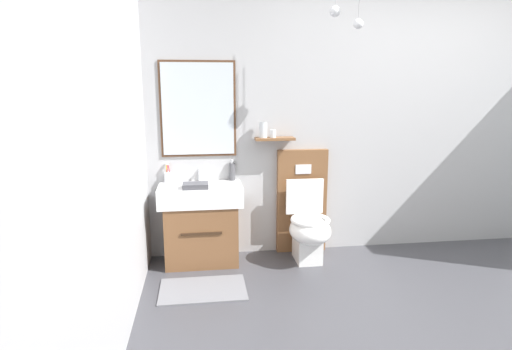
{
  "coord_description": "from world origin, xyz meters",
  "views": [
    {
      "loc": [
        -1.9,
        -2.21,
        1.58
      ],
      "look_at": [
        -1.41,
        1.47,
        0.8
      ],
      "focal_mm": 29.59,
      "sensor_mm": 36.0,
      "label": 1
    }
  ],
  "objects_px": {
    "vanity_sink_left": "(201,222)",
    "folded_hand_towel": "(195,186)",
    "toothbrush_cup": "(168,176)",
    "toilet": "(306,219)",
    "soap_dispenser": "(232,171)"
  },
  "relations": [
    {
      "from": "toilet",
      "to": "toothbrush_cup",
      "type": "bearing_deg",
      "value": 172.67
    },
    {
      "from": "toilet",
      "to": "toothbrush_cup",
      "type": "distance_m",
      "value": 1.33
    },
    {
      "from": "toilet",
      "to": "folded_hand_towel",
      "type": "xyz_separation_m",
      "value": [
        -1.0,
        -0.1,
        0.37
      ]
    },
    {
      "from": "toilet",
      "to": "vanity_sink_left",
      "type": "bearing_deg",
      "value": 178.7
    },
    {
      "from": "vanity_sink_left",
      "to": "folded_hand_towel",
      "type": "distance_m",
      "value": 0.39
    },
    {
      "from": "toothbrush_cup",
      "to": "folded_hand_towel",
      "type": "xyz_separation_m",
      "value": [
        0.25,
        -0.26,
        -0.03
      ]
    },
    {
      "from": "toothbrush_cup",
      "to": "soap_dispenser",
      "type": "distance_m",
      "value": 0.59
    },
    {
      "from": "toilet",
      "to": "soap_dispenser",
      "type": "xyz_separation_m",
      "value": [
        -0.67,
        0.17,
        0.43
      ]
    },
    {
      "from": "vanity_sink_left",
      "to": "toilet",
      "type": "bearing_deg",
      "value": -1.3
    },
    {
      "from": "vanity_sink_left",
      "to": "soap_dispenser",
      "type": "xyz_separation_m",
      "value": [
        0.3,
        0.15,
        0.43
      ]
    },
    {
      "from": "vanity_sink_left",
      "to": "folded_hand_towel",
      "type": "relative_size",
      "value": 3.34
    },
    {
      "from": "vanity_sink_left",
      "to": "toothbrush_cup",
      "type": "bearing_deg",
      "value": 154.15
    },
    {
      "from": "vanity_sink_left",
      "to": "toothbrush_cup",
      "type": "height_order",
      "value": "toothbrush_cup"
    },
    {
      "from": "vanity_sink_left",
      "to": "toilet",
      "type": "distance_m",
      "value": 0.96
    },
    {
      "from": "toilet",
      "to": "folded_hand_towel",
      "type": "relative_size",
      "value": 4.55
    }
  ]
}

